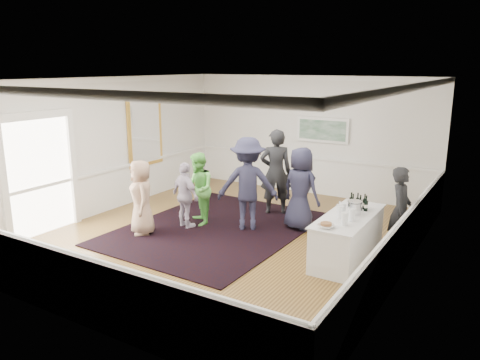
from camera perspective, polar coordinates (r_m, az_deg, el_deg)
The scene contains 23 objects.
floor at distance 9.85m, azimuth -1.17°, elevation -6.73°, with size 8.00×8.00×0.00m, color olive.
ceiling at distance 9.22m, azimuth -1.27°, elevation 12.23°, with size 7.00×8.00×0.02m, color white.
wall_left at distance 11.64m, azimuth -15.95°, elevation 4.12°, with size 0.02×8.00×3.20m, color white.
wall_right at distance 8.12m, azimuth 20.09°, elevation -0.26°, with size 0.02×8.00×3.20m, color white.
wall_back at distance 12.91m, azimuth 8.42°, elevation 5.41°, with size 7.00×0.02×3.20m, color white.
wall_front at distance 6.50m, azimuth -20.56°, elevation -3.69°, with size 7.00×0.02×3.20m, color white.
wainscoting at distance 9.68m, azimuth -1.18°, elevation -3.96°, with size 7.00×8.00×1.00m, color white, non-canonical shape.
mirror at distance 12.48m, azimuth -11.48°, elevation 5.93°, with size 0.05×1.25×1.85m.
doorway at distance 10.46m, azimuth -23.27°, elevation 1.44°, with size 0.10×1.78×2.56m.
landscape_painting at distance 12.68m, azimuth 10.02°, elevation 6.03°, with size 1.44×0.06×0.66m.
area_rug at distance 10.22m, azimuth -3.04°, elevation -5.89°, with size 3.50×4.59×0.02m, color black.
serving_table at distance 8.76m, azimuth 12.99°, elevation -6.80°, with size 0.79×2.08×0.84m.
bartender at distance 9.20m, azimuth 18.98°, elevation -3.55°, with size 0.60×0.40×1.66m, color black.
guest_tan at distance 9.91m, azimuth -11.93°, elevation -2.10°, with size 0.77×0.50×1.58m, color #A07D64.
guest_green at distance 10.32m, azimuth -5.11°, elevation -1.11°, with size 0.78×0.61×1.61m, color #67CC51.
guest_lilac at distance 10.15m, azimuth -6.65°, elevation -1.90°, with size 0.85×0.35×1.45m, color #B8ABBF.
guest_dark_a at distance 9.93m, azimuth 0.96°, elevation -0.49°, with size 1.29×0.74×2.00m, color #212137.
guest_dark_b at distance 11.01m, azimuth 4.37°, elevation 0.97°, with size 0.74×0.49×2.03m, color black.
guest_navy at distance 10.04m, azimuth 7.39°, elevation -1.07°, with size 0.88×0.57×1.79m, color #212137.
wine_bottles at distance 8.99m, azimuth 14.28°, elevation -2.51°, with size 0.38×0.19×0.31m.
juice_pitchers at distance 8.33m, azimuth 12.65°, elevation -3.96°, with size 0.37×0.61×0.24m.
ice_bucket at distance 8.69m, azimuth 13.79°, elevation -3.33°, with size 0.26×0.26×0.24m, color silver.
nut_bowl at distance 7.91m, azimuth 10.45°, elevation -5.43°, with size 0.28×0.28×0.08m.
Camera 1 is at (4.96, -7.77, 3.46)m, focal length 35.00 mm.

